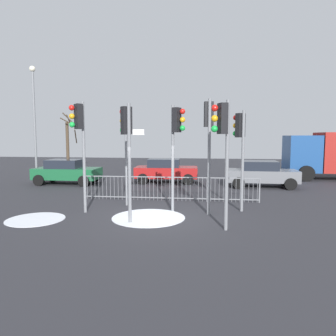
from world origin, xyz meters
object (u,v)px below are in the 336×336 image
car_green_trailing (67,171)px  bare_tree_left (68,143)px  direction_sign_post (128,160)px  street_lamp (34,112)px  car_grey_near (262,173)px  traffic_light_rear_left (176,134)px  traffic_light_mid_left (127,136)px  traffic_light_foreground_left (209,130)px  traffic_light_foreground_right (79,132)px  traffic_light_mid_right (223,136)px  car_red_mid (166,170)px  traffic_light_rear_right (240,138)px

car_green_trailing → bare_tree_left: bare_tree_left is taller
direction_sign_post → street_lamp: 9.93m
car_grey_near → car_green_trailing: size_ratio=1.00×
traffic_light_rear_left → car_green_trailing: 9.68m
traffic_light_mid_left → traffic_light_rear_left: size_ratio=0.98×
traffic_light_mid_left → traffic_light_foreground_left: traffic_light_foreground_left is taller
traffic_light_foreground_right → bare_tree_left: size_ratio=0.86×
car_grey_near → car_green_trailing: same height
traffic_light_rear_left → traffic_light_mid_right: (1.59, -2.17, -0.06)m
traffic_light_foreground_right → direction_sign_post: size_ratio=1.22×
traffic_light_foreground_right → bare_tree_left: 15.76m
car_red_mid → car_grey_near: size_ratio=1.01×
direction_sign_post → street_lamp: street_lamp is taller
traffic_light_foreground_right → traffic_light_foreground_left: size_ratio=0.98×
traffic_light_mid_left → direction_sign_post: size_ratio=1.16×
traffic_light_mid_right → street_lamp: size_ratio=0.55×
traffic_light_rear_right → traffic_light_mid_left: size_ratio=0.98×
traffic_light_foreground_right → traffic_light_mid_right: (5.08, -1.56, -0.15)m
traffic_light_mid_left → traffic_light_mid_right: bearing=-54.2°
traffic_light_foreground_right → direction_sign_post: 2.33m
car_grey_near → street_lamp: size_ratio=0.54×
car_red_mid → traffic_light_rear_left: bearing=-82.2°
traffic_light_mid_left → car_grey_near: bearing=11.7°
traffic_light_foreground_left → car_grey_near: 7.54m
car_red_mid → car_grey_near: 5.68m
traffic_light_rear_right → traffic_light_mid_right: (-0.78, -2.71, 0.08)m
traffic_light_mid_left → car_grey_near: (5.64, 8.03, -2.09)m
traffic_light_foreground_right → traffic_light_rear_right: 5.97m
street_lamp → bare_tree_left: 6.96m
traffic_light_rear_right → street_lamp: street_lamp is taller
traffic_light_foreground_right → traffic_light_mid_left: 2.25m
traffic_light_foreground_left → car_grey_near: traffic_light_foreground_left is taller
traffic_light_foreground_right → traffic_light_rear_left: traffic_light_foreground_right is taller
direction_sign_post → traffic_light_rear_left: bearing=-29.4°
street_lamp → bare_tree_left: street_lamp is taller
traffic_light_foreground_right → traffic_light_mid_left: size_ratio=1.05×
traffic_light_rear_left → car_red_mid: size_ratio=1.03×
direction_sign_post → car_grey_near: direction_sign_post is taller
traffic_light_foreground_right → traffic_light_mid_right: bearing=-153.2°
street_lamp → traffic_light_mid_left: bearing=-46.3°
car_red_mid → street_lamp: bearing=-178.6°
traffic_light_mid_right → bare_tree_left: (-12.06, 15.68, -0.58)m
traffic_light_rear_left → traffic_light_foreground_left: (1.18, -0.08, 0.14)m
traffic_light_rear_right → traffic_light_mid_left: 4.38m
car_green_trailing → bare_tree_left: (-3.28, 7.39, 1.52)m
traffic_light_mid_right → car_green_trailing: 12.25m
traffic_light_mid_left → car_green_trailing: 9.82m
car_red_mid → bare_tree_left: bare_tree_left is taller
bare_tree_left → car_green_trailing: bearing=-66.1°
street_lamp → traffic_light_foreground_right: bearing=-51.0°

